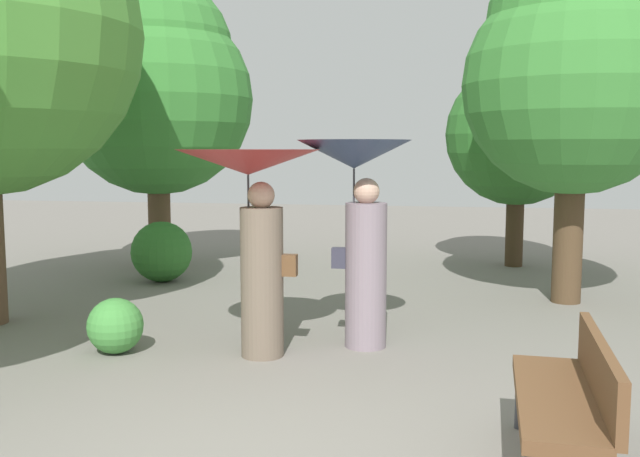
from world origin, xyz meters
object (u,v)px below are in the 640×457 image
at_px(tree_near_right, 518,123).
at_px(tree_mid_right, 575,66).
at_px(park_bench, 570,392).
at_px(person_left, 253,205).
at_px(person_right, 359,205).
at_px(tree_far_back, 156,84).

distance_m(tree_near_right, tree_mid_right, 2.82).
bearing_deg(park_bench, person_left, -125.96).
xyz_separation_m(person_right, tree_mid_right, (2.34, 2.46, 1.54)).
relative_size(park_bench, tree_mid_right, 0.34).
bearing_deg(tree_mid_right, person_left, -137.87).
bearing_deg(person_left, tree_mid_right, -51.53).
height_order(park_bench, tree_near_right, tree_near_right).
relative_size(person_right, tree_mid_right, 0.45).
relative_size(person_right, tree_far_back, 0.43).
xyz_separation_m(person_right, tree_near_right, (1.93, 5.19, 0.95)).
xyz_separation_m(person_left, park_bench, (2.49, -2.03, -0.91)).
xyz_separation_m(person_left, tree_near_right, (2.85, 5.67, 0.93)).
bearing_deg(park_bench, person_right, -144.75).
distance_m(person_left, park_bench, 3.34).
relative_size(person_left, tree_mid_right, 0.43).
bearing_deg(tree_far_back, person_right, -47.17).
bearing_deg(tree_far_back, tree_mid_right, -15.24).
height_order(person_left, park_bench, person_left).
bearing_deg(person_right, tree_far_back, 39.17).
bearing_deg(tree_near_right, tree_far_back, -169.73).
bearing_deg(tree_near_right, park_bench, -92.66).
height_order(park_bench, tree_mid_right, tree_mid_right).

